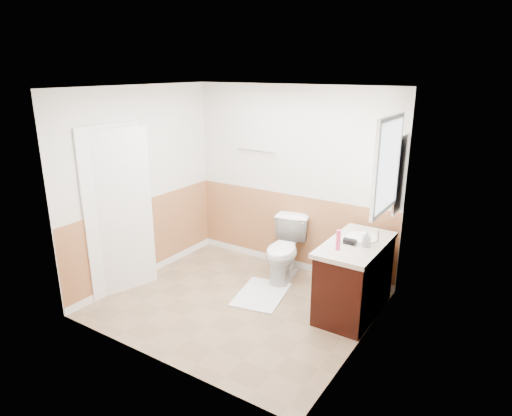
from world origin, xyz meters
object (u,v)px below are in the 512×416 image
Objects in this scene: bath_mat at (261,294)px; vanity_cabinet at (354,279)px; toilet at (285,250)px; soap_dispenser at (367,238)px; lotion_bottle at (338,240)px.

vanity_cabinet reaches higher than bath_mat.
soap_dispenser reaches higher than toilet.
toilet is at bearing 163.82° from vanity_cabinet.
bath_mat is at bearing -170.19° from soap_dispenser.
bath_mat is (0.00, -0.57, -0.39)m from toilet.
toilet reaches higher than vanity_cabinet.
vanity_cabinet is (1.08, -0.31, -0.00)m from toilet.
vanity_cabinet is at bearing 71.81° from lotion_bottle.
lotion_bottle reaches higher than soap_dispenser.
toilet is at bearing 90.00° from bath_mat.
toilet is at bearing 147.81° from lotion_bottle.
lotion_bottle is at bearing -2.64° from bath_mat.
toilet is 0.74× the size of vanity_cabinet.
soap_dispenser is (1.20, 0.21, 0.93)m from bath_mat.
toilet reaches higher than bath_mat.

